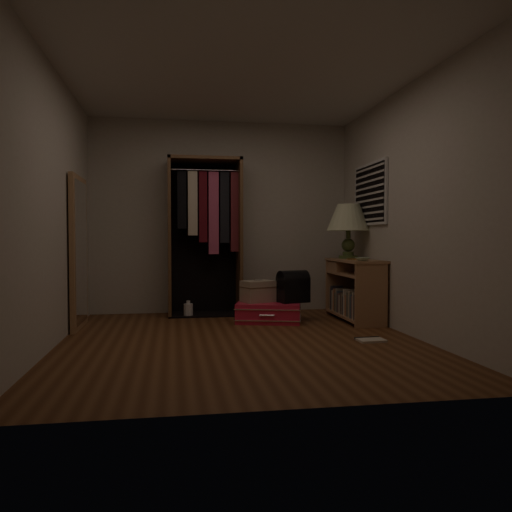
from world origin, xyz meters
The scene contains 13 objects.
ground centered at (0.00, 0.00, 0.00)m, with size 4.00×4.00×0.00m, color #563018.
room_walls centered at (0.08, 0.04, 1.50)m, with size 3.52×4.02×2.60m.
console_bookshelf centered at (1.53, 1.05, 0.39)m, with size 0.42×1.12×0.75m.
open_wardrobe centered at (-0.22, 1.77, 1.20)m, with size 0.95×0.50×2.05m.
floor_mirror centered at (-1.70, 1.00, 0.85)m, with size 0.06×0.80×1.70m.
pink_suitcase centered at (0.47, 1.06, 0.12)m, with size 0.89×0.74×0.24m.
train_case centered at (0.35, 1.11, 0.37)m, with size 0.45×0.39×0.28m.
black_bag centered at (0.76, 1.02, 0.43)m, with size 0.40×0.32×0.39m.
table_lamp centered at (1.54, 1.25, 1.26)m, with size 0.73×0.73×0.69m.
brass_tray centered at (1.54, 0.93, 0.76)m, with size 0.34×0.34×0.01m.
ceramic_bowl centered at (1.49, 0.63, 0.77)m, with size 0.15×0.15×0.04m, color #AAC9A8.
white_jug centered at (-0.47, 1.60, 0.09)m, with size 0.16×0.16×0.21m.
floor_book centered at (1.24, -0.21, 0.01)m, with size 0.27×0.22×0.02m.
Camera 1 is at (-0.66, -4.82, 1.00)m, focal length 35.00 mm.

